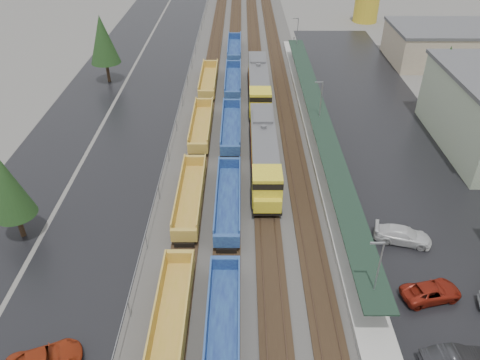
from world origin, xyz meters
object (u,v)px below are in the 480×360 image
at_px(well_string_yellow, 183,249).
at_px(parked_car_west_c, 45,359).
at_px(parked_car_east_a, 455,360).
at_px(parked_car_east_b, 431,292).
at_px(well_string_blue, 228,200).
at_px(parked_car_east_c, 403,235).
at_px(locomotive_trail, 259,84).
at_px(locomotive_lead, 264,154).
at_px(storage_tank, 366,9).

xyz_separation_m(well_string_yellow, parked_car_west_c, (-8.72, -11.30, -0.41)).
bearing_deg(parked_car_east_a, parked_car_east_b, -9.04).
bearing_deg(well_string_blue, parked_car_east_a, -48.46).
relative_size(parked_car_east_a, parked_car_east_b, 0.98).
bearing_deg(well_string_blue, parked_car_east_c, -17.04).
relative_size(locomotive_trail, parked_car_east_b, 4.04).
bearing_deg(locomotive_lead, locomotive_trail, 90.00).
bearing_deg(parked_car_east_c, well_string_blue, 87.83).
bearing_deg(locomotive_trail, parked_car_east_c, -69.03).
relative_size(well_string_blue, parked_car_east_b, 22.64).
bearing_deg(locomotive_trail, parked_car_east_b, -72.04).
distance_m(storage_tank, parked_car_east_c, 79.53).
height_order(locomotive_trail, storage_tank, storage_tank).
bearing_deg(storage_tank, parked_car_east_b, -98.80).
relative_size(well_string_yellow, well_string_blue, 0.84).
distance_m(locomotive_trail, well_string_yellow, 36.76).
bearing_deg(parked_car_east_b, well_string_blue, 41.52).
distance_m(well_string_blue, parked_car_east_c, 17.62).
relative_size(locomotive_trail, storage_tank, 3.66).
bearing_deg(parked_car_west_c, parked_car_east_a, -111.74).
xyz_separation_m(locomotive_lead, parked_car_east_c, (12.84, -12.51, -1.67)).
bearing_deg(well_string_blue, well_string_yellow, -118.05).
bearing_deg(locomotive_lead, well_string_blue, -118.57).
relative_size(locomotive_lead, well_string_yellow, 0.21).
relative_size(storage_tank, parked_car_east_b, 1.11).
bearing_deg(storage_tank, well_string_yellow, -113.09).
xyz_separation_m(locomotive_lead, storage_tank, (26.40, 65.83, 0.33)).
bearing_deg(locomotive_lead, parked_car_west_c, -122.58).
bearing_deg(storage_tank, locomotive_lead, -111.85).
height_order(locomotive_trail, parked_car_west_c, locomotive_trail).
relative_size(locomotive_lead, well_string_blue, 0.18).
bearing_deg(well_string_yellow, locomotive_trail, 77.42).
bearing_deg(parked_car_east_b, locomotive_lead, 20.95).
bearing_deg(parked_car_west_c, locomotive_trail, -41.27).
relative_size(locomotive_lead, parked_car_east_a, 4.14).
distance_m(well_string_yellow, well_string_blue, 8.51).
xyz_separation_m(storage_tank, parked_car_east_a, (-13.74, -91.98, -1.97)).
height_order(locomotive_lead, parked_car_east_a, locomotive_lead).
relative_size(well_string_blue, parked_car_east_a, 23.21).
bearing_deg(parked_car_east_c, locomotive_trail, 35.84).
bearing_deg(well_string_yellow, parked_car_east_a, -28.67).
xyz_separation_m(locomotive_lead, parked_car_west_c, (-16.72, -26.16, -1.72)).
relative_size(parked_car_east_a, parked_car_east_c, 0.92).
bearing_deg(parked_car_west_c, parked_car_east_c, -86.97).
distance_m(well_string_yellow, storage_tank, 87.72).
bearing_deg(parked_car_east_c, locomotive_lead, 60.62).
xyz_separation_m(well_string_yellow, parked_car_east_a, (20.66, -11.30, -0.33)).
relative_size(well_string_blue, storage_tank, 20.48).
xyz_separation_m(locomotive_trail, parked_car_west_c, (-16.72, -47.16, -1.72)).
bearing_deg(parked_car_west_c, well_string_blue, -55.82).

